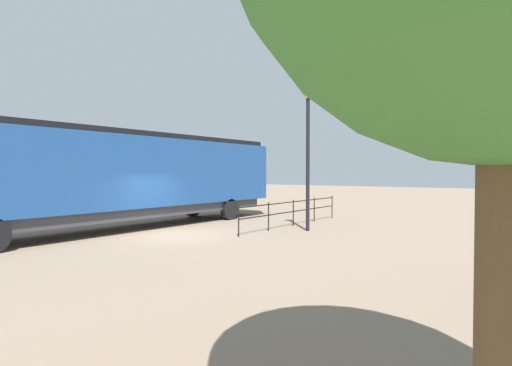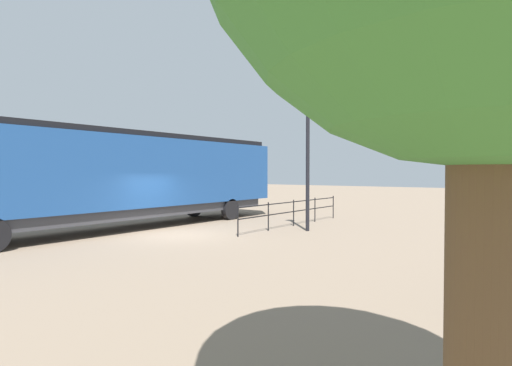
% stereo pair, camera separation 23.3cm
% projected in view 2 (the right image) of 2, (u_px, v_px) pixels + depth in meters
% --- Properties ---
extents(ground_plane, '(120.00, 120.00, 0.00)m').
position_uv_depth(ground_plane, '(176.00, 235.00, 16.60)').
color(ground_plane, '#84705B').
extents(locomotive, '(3.01, 17.83, 4.27)m').
position_uv_depth(locomotive, '(133.00, 175.00, 18.63)').
color(locomotive, navy).
rests_on(locomotive, ground_plane).
extents(lamp_post, '(0.49, 0.49, 6.12)m').
position_uv_depth(lamp_post, '(308.00, 133.00, 17.67)').
color(lamp_post, black).
rests_on(lamp_post, ground_plane).
extents(platform_fence, '(0.05, 8.26, 1.23)m').
position_uv_depth(platform_fence, '(294.00, 209.00, 19.42)').
color(platform_fence, black).
rests_on(platform_fence, ground_plane).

